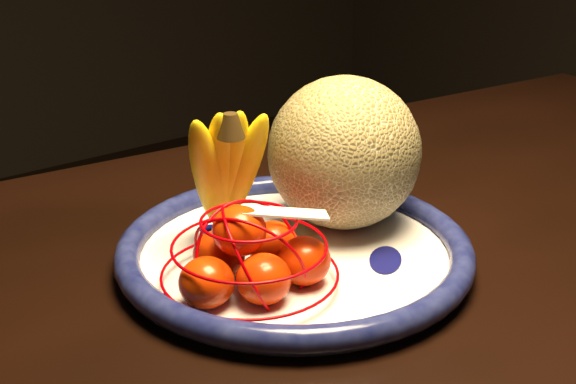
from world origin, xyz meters
TOP-DOWN VIEW (x-y plane):
  - dining_table at (-0.09, -0.11)m, footprint 1.54×1.02m
  - fruit_bowl at (-0.14, -0.03)m, footprint 0.33×0.33m
  - cantaloupe at (-0.06, -0.01)m, footprint 0.15×0.15m
  - banana_bunch at (-0.17, 0.03)m, footprint 0.09×0.09m
  - mandarin_bag at (-0.21, -0.06)m, footprint 0.20×0.20m
  - price_tag at (-0.18, -0.07)m, footprint 0.08×0.06m

SIDE VIEW (x-z plane):
  - dining_table at x=-0.09m, z-range 0.29..1.02m
  - fruit_bowl at x=-0.14m, z-range 0.73..0.76m
  - mandarin_bag at x=-0.21m, z-range 0.72..0.82m
  - price_tag at x=-0.18m, z-range 0.80..0.82m
  - banana_bunch at x=-0.17m, z-range 0.75..0.89m
  - cantaloupe at x=-0.06m, z-range 0.74..0.89m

